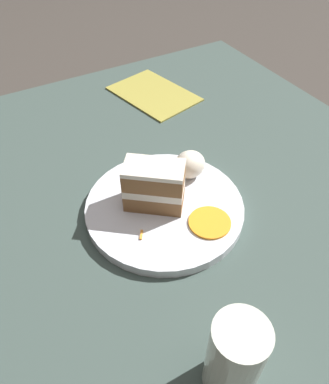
# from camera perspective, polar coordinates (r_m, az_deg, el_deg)

# --- Properties ---
(ground_plane) EXTENTS (6.00, 6.00, 0.00)m
(ground_plane) POSITION_cam_1_polar(r_m,az_deg,el_deg) (0.70, 4.83, -3.57)
(ground_plane) COLOR #38332D
(ground_plane) RESTS_ON ground
(dining_table) EXTENTS (0.93, 1.14, 0.03)m
(dining_table) POSITION_cam_1_polar(r_m,az_deg,el_deg) (0.69, 4.89, -2.81)
(dining_table) COLOR #384742
(dining_table) RESTS_ON ground
(plate) EXTENTS (0.28, 0.28, 0.02)m
(plate) POSITION_cam_1_polar(r_m,az_deg,el_deg) (0.67, 0.00, -2.39)
(plate) COLOR silver
(plate) RESTS_ON dining_table
(cake_slice) EXTENTS (0.11, 0.10, 0.09)m
(cake_slice) POSITION_cam_1_polar(r_m,az_deg,el_deg) (0.63, -1.59, 0.99)
(cake_slice) COLOR brown
(cake_slice) RESTS_ON plate
(cream_dollop) EXTENTS (0.06, 0.05, 0.05)m
(cream_dollop) POSITION_cam_1_polar(r_m,az_deg,el_deg) (0.70, 3.86, 4.22)
(cream_dollop) COLOR silver
(cream_dollop) RESTS_ON plate
(orange_garnish) EXTENTS (0.07, 0.07, 0.00)m
(orange_garnish) POSITION_cam_1_polar(r_m,az_deg,el_deg) (0.63, 6.90, -4.62)
(orange_garnish) COLOR orange
(orange_garnish) RESTS_ON plate
(carrot_shreds_scatter) EXTENTS (0.13, 0.14, 0.00)m
(carrot_shreds_scatter) POSITION_cam_1_polar(r_m,az_deg,el_deg) (0.68, -1.91, 0.27)
(carrot_shreds_scatter) COLOR orange
(carrot_shreds_scatter) RESTS_ON plate
(drinking_glass) EXTENTS (0.06, 0.06, 0.13)m
(drinking_glass) POSITION_cam_1_polar(r_m,az_deg,el_deg) (0.48, 10.44, -24.03)
(drinking_glass) COLOR beige
(drinking_glass) RESTS_ON dining_table
(menu_card) EXTENTS (0.19, 0.24, 0.00)m
(menu_card) POSITION_cam_1_polar(r_m,az_deg,el_deg) (0.99, -1.65, 14.73)
(menu_card) COLOR #9E933D
(menu_card) RESTS_ON dining_table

